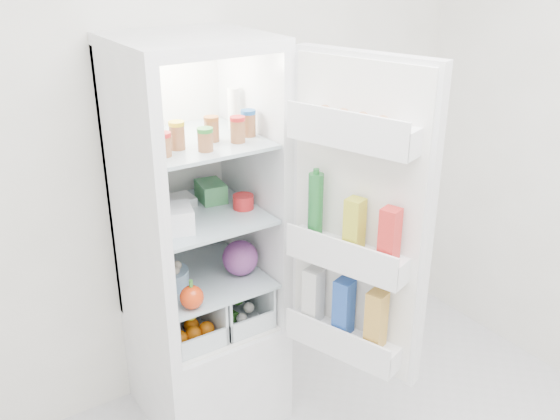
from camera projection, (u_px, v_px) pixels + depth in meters
room_walls at (458, 162)px, 1.66m from camera, size 3.02×3.02×2.61m
refrigerator at (198, 285)px, 2.89m from camera, size 0.60×0.60×1.80m
shelf_low at (204, 277)px, 2.81m from camera, size 0.49×0.53×0.01m
shelf_mid at (200, 214)px, 2.69m from camera, size 0.49×0.53×0.02m
shelf_top at (196, 140)px, 2.55m from camera, size 0.49×0.53×0.02m
crisper_left at (181, 309)px, 2.80m from camera, size 0.23×0.46×0.22m
crisper_right at (229, 294)px, 2.92m from camera, size 0.23×0.46×0.22m
condiment_jars at (208, 135)px, 2.45m from camera, size 0.46×0.16×0.08m
squeeze_bottle at (234, 108)px, 2.66m from camera, size 0.05×0.05×0.17m
tub_white at (173, 219)px, 2.50m from camera, size 0.19×0.19×0.10m
tin_red at (243, 202)px, 2.71m from camera, size 0.10×0.10×0.06m
foil_tray at (176, 202)px, 2.74m from camera, size 0.16×0.12×0.04m
tub_green at (211, 191)px, 2.79m from camera, size 0.13×0.16×0.09m
red_cabbage at (240, 258)px, 2.79m from camera, size 0.16×0.16×0.16m
bell_pepper at (192, 297)px, 2.54m from camera, size 0.10×0.10×0.10m
mushroom_bowl at (170, 278)px, 2.70m from camera, size 0.20×0.20×0.08m
citrus_pile at (184, 317)px, 2.79m from camera, size 0.20×0.31×0.16m
veg_pile at (230, 302)px, 2.94m from camera, size 0.16×0.30×0.10m
fridge_door at (356, 230)px, 2.44m from camera, size 0.34×0.59×1.30m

